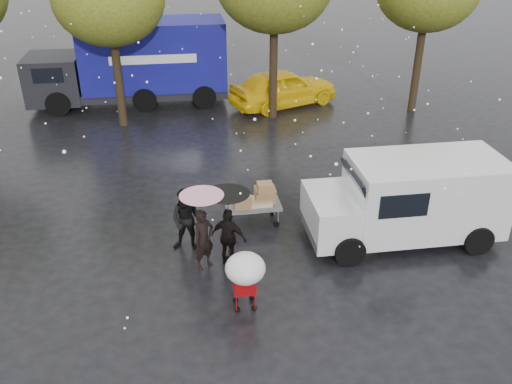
{
  "coord_description": "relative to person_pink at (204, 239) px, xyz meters",
  "views": [
    {
      "loc": [
        -1.31,
        -10.78,
        7.75
      ],
      "look_at": [
        0.46,
        1.0,
        1.4
      ],
      "focal_mm": 38.0,
      "sensor_mm": 36.0,
      "label": 1
    }
  ],
  "objects": [
    {
      "name": "vendor_cart",
      "position": [
        1.52,
        1.83,
        -0.04
      ],
      "size": [
        1.52,
        0.8,
        1.27
      ],
      "color": "slate",
      "rests_on": "ground"
    },
    {
      "name": "umbrella_black",
      "position": [
        0.59,
        0.02,
        1.01
      ],
      "size": [
        1.03,
        1.03,
        1.94
      ],
      "color": "#4C4C4C",
      "rests_on": "ground"
    },
    {
      "name": "shopping_cart",
      "position": [
        0.75,
        -1.77,
        0.29
      ],
      "size": [
        0.84,
        0.84,
        1.46
      ],
      "color": "#9E090C",
      "rests_on": "ground"
    },
    {
      "name": "person_pink",
      "position": [
        0.0,
        0.0,
        0.0
      ],
      "size": [
        0.67,
        0.62,
        1.54
      ],
      "primitive_type": "imported",
      "rotation": [
        0.0,
        0.0,
        0.61
      ],
      "color": "black",
      "rests_on": "ground"
    },
    {
      "name": "person_middle",
      "position": [
        -0.36,
        0.81,
        0.07
      ],
      "size": [
        0.96,
        0.84,
        1.69
      ],
      "primitive_type": "imported",
      "rotation": [
        0.0,
        0.0,
        -0.27
      ],
      "color": "black",
      "rests_on": "ground"
    },
    {
      "name": "umbrella_pink",
      "position": [
        0.0,
        0.0,
        1.03
      ],
      "size": [
        1.02,
        1.02,
        1.95
      ],
      "color": "#4C4C4C",
      "rests_on": "ground"
    },
    {
      "name": "yellow_taxi",
      "position": [
        4.14,
        11.35,
        0.03
      ],
      "size": [
        5.07,
        3.48,
        1.6
      ],
      "primitive_type": "imported",
      "rotation": [
        0.0,
        0.0,
        1.94
      ],
      "color": "yellow",
      "rests_on": "ground"
    },
    {
      "name": "blue_truck",
      "position": [
        -2.09,
        12.64,
        0.99
      ],
      "size": [
        8.3,
        2.6,
        3.5
      ],
      "color": "#0F0C67",
      "rests_on": "ground"
    },
    {
      "name": "ground",
      "position": [
        0.93,
        -0.01,
        -0.77
      ],
      "size": [
        90.0,
        90.0,
        0.0
      ],
      "primitive_type": "plane",
      "color": "black",
      "rests_on": "ground"
    },
    {
      "name": "box_ground_near",
      "position": [
        4.04,
        0.16,
        -0.53
      ],
      "size": [
        0.62,
        0.54,
        0.49
      ],
      "primitive_type": "cube",
      "rotation": [
        0.0,
        0.0,
        0.21
      ],
      "color": "olive",
      "rests_on": "ground"
    },
    {
      "name": "box_ground_far",
      "position": [
        3.57,
        1.48,
        -0.58
      ],
      "size": [
        0.56,
        0.48,
        0.38
      ],
      "primitive_type": "cube",
      "rotation": [
        0.0,
        0.0,
        0.21
      ],
      "color": "olive",
      "rests_on": "ground"
    },
    {
      "name": "person_black",
      "position": [
        0.59,
        0.02,
        -0.02
      ],
      "size": [
        0.95,
        0.76,
        1.51
      ],
      "primitive_type": "imported",
      "rotation": [
        0.0,
        0.0,
        2.62
      ],
      "color": "black",
      "rests_on": "ground"
    },
    {
      "name": "white_van",
      "position": [
        5.27,
        0.53,
        0.39
      ],
      "size": [
        4.91,
        2.18,
        2.2
      ],
      "color": "white",
      "rests_on": "ground"
    }
  ]
}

